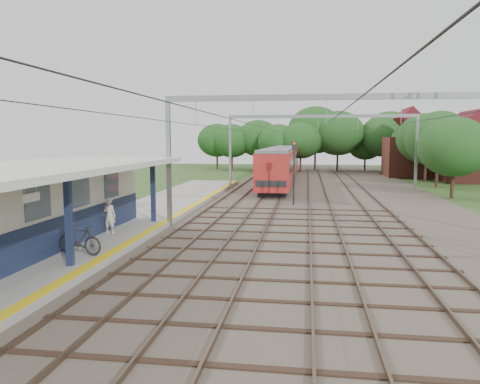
{
  "coord_description": "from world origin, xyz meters",
  "views": [
    {
      "loc": [
        2.28,
        -9.01,
        4.76
      ],
      "look_at": [
        -1.69,
        18.6,
        1.6
      ],
      "focal_mm": 35.0,
      "sensor_mm": 36.0,
      "label": 1
    }
  ],
  "objects_px": {
    "signal_post": "(294,165)",
    "train": "(283,162)",
    "person": "(110,215)",
    "bicycle": "(79,240)"
  },
  "relations": [
    {
      "from": "train",
      "to": "person",
      "type": "bearing_deg",
      "value": -100.77
    },
    {
      "from": "person",
      "to": "signal_post",
      "type": "relative_size",
      "value": 0.36
    },
    {
      "from": "person",
      "to": "bicycle",
      "type": "relative_size",
      "value": 0.86
    },
    {
      "from": "person",
      "to": "bicycle",
      "type": "xyz_separation_m",
      "value": [
        0.58,
        -4.09,
        -0.25
      ]
    },
    {
      "from": "train",
      "to": "signal_post",
      "type": "distance_m",
      "value": 21.01
    },
    {
      "from": "person",
      "to": "bicycle",
      "type": "bearing_deg",
      "value": 105.09
    },
    {
      "from": "bicycle",
      "to": "train",
      "type": "xyz_separation_m",
      "value": [
        5.82,
        37.69,
        1.18
      ]
    },
    {
      "from": "bicycle",
      "to": "train",
      "type": "distance_m",
      "value": 38.16
    },
    {
      "from": "signal_post",
      "to": "train",
      "type": "bearing_deg",
      "value": 82.36
    },
    {
      "from": "person",
      "to": "train",
      "type": "bearing_deg",
      "value": -93.69
    }
  ]
}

